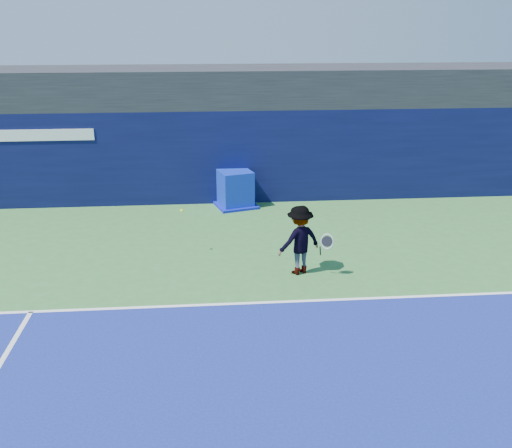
% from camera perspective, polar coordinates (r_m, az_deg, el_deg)
% --- Properties ---
extents(ground, '(80.00, 80.00, 0.00)m').
position_cam_1_polar(ground, '(9.79, 3.43, -16.07)').
color(ground, '#347133').
rests_on(ground, ground).
extents(baseline, '(24.00, 0.10, 0.01)m').
position_cam_1_polar(baseline, '(12.31, 1.47, -7.83)').
color(baseline, white).
rests_on(baseline, ground).
extents(stadium_band, '(36.00, 3.00, 1.20)m').
position_cam_1_polar(stadium_band, '(19.48, -1.20, 13.65)').
color(stadium_band, black).
rests_on(stadium_band, back_wall_assembly).
extents(back_wall_assembly, '(36.00, 1.03, 3.00)m').
position_cam_1_polar(back_wall_assembly, '(18.85, -0.97, 6.95)').
color(back_wall_assembly, '#090D35').
rests_on(back_wall_assembly, ground).
extents(equipment_cart, '(1.51, 1.51, 1.17)m').
position_cam_1_polar(equipment_cart, '(18.30, -2.08, 3.41)').
color(equipment_cart, '#0C23AC').
rests_on(equipment_cart, ground).
extents(tennis_player, '(1.36, 1.00, 1.67)m').
position_cam_1_polar(tennis_player, '(13.40, 4.39, -1.61)').
color(tennis_player, silver).
rests_on(tennis_player, ground).
extents(tennis_ball, '(0.07, 0.07, 0.07)m').
position_cam_1_polar(tennis_ball, '(14.41, -7.45, 1.33)').
color(tennis_ball, '#DFFB1B').
rests_on(tennis_ball, ground).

